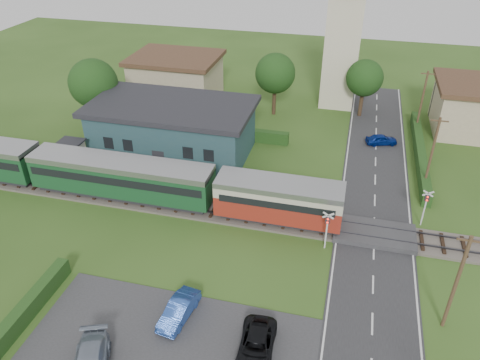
% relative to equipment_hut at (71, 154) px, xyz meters
% --- Properties ---
extents(ground, '(120.00, 120.00, 0.00)m').
position_rel_equipment_hut_xyz_m(ground, '(18.00, -5.20, -1.75)').
color(ground, '#2D4C19').
extents(railway_track, '(76.00, 3.20, 0.49)m').
position_rel_equipment_hut_xyz_m(railway_track, '(18.00, -3.20, -1.64)').
color(railway_track, '#4C443D').
rests_on(railway_track, ground).
extents(road, '(6.00, 70.00, 0.05)m').
position_rel_equipment_hut_xyz_m(road, '(28.00, -5.20, -1.72)').
color(road, '#28282B').
rests_on(road, ground).
extents(car_park, '(17.00, 9.00, 0.08)m').
position_rel_equipment_hut_xyz_m(car_park, '(16.50, -17.20, -1.71)').
color(car_park, '#333335').
rests_on(car_park, ground).
extents(crossing_deck, '(6.20, 3.40, 0.45)m').
position_rel_equipment_hut_xyz_m(crossing_deck, '(28.00, -3.20, -1.52)').
color(crossing_deck, '#333335').
rests_on(crossing_deck, ground).
extents(platform, '(30.00, 3.00, 0.45)m').
position_rel_equipment_hut_xyz_m(platform, '(8.00, 0.00, -1.52)').
color(platform, gray).
rests_on(platform, ground).
extents(equipment_hut, '(2.30, 2.30, 2.55)m').
position_rel_equipment_hut_xyz_m(equipment_hut, '(0.00, 0.00, 0.00)').
color(equipment_hut, beige).
rests_on(equipment_hut, platform).
extents(station_building, '(16.00, 9.00, 5.30)m').
position_rel_equipment_hut_xyz_m(station_building, '(8.00, 5.79, 0.95)').
color(station_building, '#25464E').
rests_on(station_building, ground).
extents(train, '(43.20, 2.90, 3.40)m').
position_rel_equipment_hut_xyz_m(train, '(3.61, -3.20, 0.43)').
color(train, '#232328').
rests_on(train, ground).
extents(church_tower, '(6.00, 6.00, 17.60)m').
position_rel_equipment_hut_xyz_m(church_tower, '(23.00, 22.80, 8.48)').
color(church_tower, beige).
rests_on(church_tower, ground).
extents(house_west, '(10.80, 8.80, 5.50)m').
position_rel_equipment_hut_xyz_m(house_west, '(3.00, 19.80, 1.04)').
color(house_west, tan).
rests_on(house_west, ground).
extents(house_east, '(8.80, 8.80, 5.50)m').
position_rel_equipment_hut_xyz_m(house_east, '(38.00, 18.80, 1.05)').
color(house_east, tan).
rests_on(house_east, ground).
extents(hedge_carpark, '(0.80, 9.00, 1.20)m').
position_rel_equipment_hut_xyz_m(hedge_carpark, '(7.00, -17.20, -1.15)').
color(hedge_carpark, '#193814').
rests_on(hedge_carpark, ground).
extents(hedge_roadside, '(0.80, 18.00, 1.20)m').
position_rel_equipment_hut_xyz_m(hedge_roadside, '(32.20, 10.80, -1.15)').
color(hedge_roadside, '#193814').
rests_on(hedge_roadside, ground).
extents(hedge_station, '(22.00, 0.80, 1.30)m').
position_rel_equipment_hut_xyz_m(hedge_station, '(8.00, 10.30, -1.10)').
color(hedge_station, '#193814').
rests_on(hedge_station, ground).
extents(tree_a, '(5.20, 5.20, 8.00)m').
position_rel_equipment_hut_xyz_m(tree_a, '(-2.00, 8.80, 3.63)').
color(tree_a, '#332316').
rests_on(tree_a, ground).
extents(tree_b, '(4.60, 4.60, 7.34)m').
position_rel_equipment_hut_xyz_m(tree_b, '(16.00, 17.80, 3.27)').
color(tree_b, '#332316').
rests_on(tree_b, ground).
extents(tree_c, '(4.20, 4.20, 6.78)m').
position_rel_equipment_hut_xyz_m(tree_c, '(26.00, 19.80, 2.91)').
color(tree_c, '#332316').
rests_on(tree_c, ground).
extents(utility_pole_b, '(1.40, 0.22, 7.00)m').
position_rel_equipment_hut_xyz_m(utility_pole_b, '(32.20, -11.20, 1.88)').
color(utility_pole_b, '#473321').
rests_on(utility_pole_b, ground).
extents(utility_pole_c, '(1.40, 0.22, 7.00)m').
position_rel_equipment_hut_xyz_m(utility_pole_c, '(32.20, 4.80, 1.88)').
color(utility_pole_c, '#473321').
rests_on(utility_pole_c, ground).
extents(utility_pole_d, '(1.40, 0.22, 7.00)m').
position_rel_equipment_hut_xyz_m(utility_pole_d, '(32.20, 16.80, 1.88)').
color(utility_pole_d, '#473321').
rests_on(utility_pole_d, ground).
extents(crossing_signal_near, '(0.84, 0.28, 3.28)m').
position_rel_equipment_hut_xyz_m(crossing_signal_near, '(24.40, -5.61, 0.39)').
color(crossing_signal_near, silver).
rests_on(crossing_signal_near, ground).
extents(crossing_signal_far, '(0.84, 0.28, 3.28)m').
position_rel_equipment_hut_xyz_m(crossing_signal_far, '(31.60, -0.81, 0.39)').
color(crossing_signal_far, silver).
rests_on(crossing_signal_far, ground).
extents(streetlamp_west, '(0.30, 0.30, 5.15)m').
position_rel_equipment_hut_xyz_m(streetlamp_west, '(-4.00, 14.80, 1.29)').
color(streetlamp_west, '#3F3F47').
rests_on(streetlamp_west, ground).
extents(streetlamp_east, '(0.30, 0.30, 5.15)m').
position_rel_equipment_hut_xyz_m(streetlamp_east, '(34.00, 21.80, 1.29)').
color(streetlamp_east, '#3F3F47').
rests_on(streetlamp_east, ground).
extents(car_on_road, '(3.46, 2.23, 1.10)m').
position_rel_equipment_hut_xyz_m(car_on_road, '(28.48, 12.77, -1.15)').
color(car_on_road, navy).
rests_on(car_on_road, road).
extents(car_park_blue, '(1.81, 3.86, 1.22)m').
position_rel_equipment_hut_xyz_m(car_park_blue, '(16.25, -14.70, -1.06)').
color(car_park_blue, '#254A9F').
rests_on(car_park_blue, car_park).
extents(car_park_dark, '(2.30, 4.48, 1.21)m').
position_rel_equipment_hut_xyz_m(car_park_dark, '(21.51, -16.14, -1.06)').
color(car_park_dark, black).
rests_on(car_park_dark, car_park).
extents(pedestrian_near, '(0.74, 0.53, 1.90)m').
position_rel_equipment_hut_xyz_m(pedestrian_near, '(15.27, -0.40, -0.35)').
color(pedestrian_near, gray).
rests_on(pedestrian_near, platform).
extents(pedestrian_far, '(0.89, 1.02, 1.79)m').
position_rel_equipment_hut_xyz_m(pedestrian_far, '(2.02, -0.19, -0.40)').
color(pedestrian_far, gray).
rests_on(pedestrian_far, platform).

